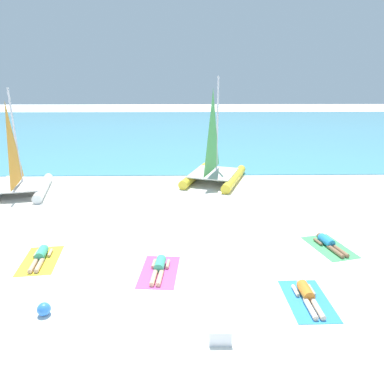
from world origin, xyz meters
TOP-DOWN VIEW (x-y plane):
  - ground_plane at (0.00, 10.00)m, footprint 120.00×120.00m
  - ocean_water at (0.00, 32.35)m, footprint 120.00×40.00m
  - sailboat_white at (-8.58, 9.10)m, footprint 3.32×4.41m
  - sailboat_yellow at (1.34, 11.10)m, footprint 4.07×5.04m
  - towel_leftmost at (-4.96, 2.22)m, footprint 1.32×2.02m
  - sunbather_leftmost at (-4.97, 2.28)m, footprint 0.59×1.57m
  - towel_center_left at (-1.08, 1.45)m, footprint 1.25×1.98m
  - sunbather_center_left at (-1.07, 1.52)m, footprint 0.57×1.57m
  - towel_center_right at (2.96, -0.07)m, footprint 1.12×1.91m
  - sunbather_center_right at (2.96, -0.00)m, footprint 0.55×1.56m
  - towel_rightmost at (4.73, 2.96)m, footprint 1.52×2.11m
  - sunbather_rightmost at (4.71, 3.02)m, footprint 0.75×1.56m
  - beach_ball at (-3.79, -0.53)m, footprint 0.33×0.33m
  - cooler_box at (0.49, -1.52)m, footprint 0.50×0.36m

SIDE VIEW (x-z plane):
  - ground_plane at x=0.00m, z-range 0.00..0.00m
  - towel_leftmost at x=-4.96m, z-range 0.00..0.01m
  - towel_center_left at x=-1.08m, z-range 0.00..0.01m
  - towel_center_right at x=2.96m, z-range 0.00..0.01m
  - towel_rightmost at x=4.73m, z-range 0.00..0.01m
  - ocean_water at x=0.00m, z-range 0.00..0.05m
  - sunbather_leftmost at x=-4.97m, z-range -0.02..0.28m
  - sunbather_center_left at x=-1.07m, z-range -0.02..0.28m
  - sunbather_center_right at x=2.96m, z-range -0.02..0.28m
  - sunbather_rightmost at x=4.71m, z-range -0.02..0.28m
  - beach_ball at x=-3.79m, z-range 0.00..0.33m
  - cooler_box at x=0.49m, z-range 0.00..0.36m
  - sailboat_white at x=-8.58m, z-range -1.81..3.34m
  - sailboat_yellow at x=1.34m, z-range -2.00..3.70m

